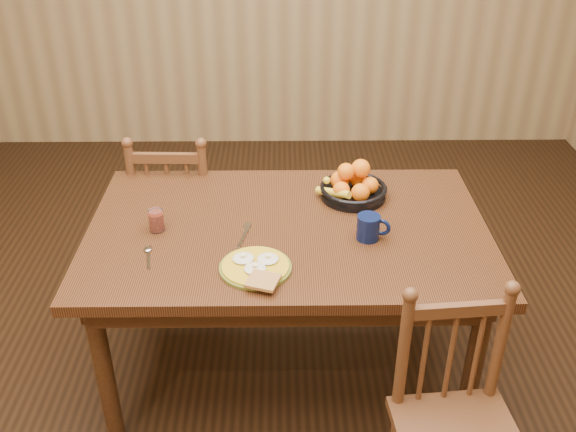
{
  "coord_description": "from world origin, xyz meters",
  "views": [
    {
      "loc": [
        -0.02,
        -2.18,
        2.11
      ],
      "look_at": [
        0.0,
        0.0,
        0.8
      ],
      "focal_mm": 40.0,
      "sensor_mm": 36.0,
      "label": 1
    }
  ],
  "objects_px": {
    "coffee_mug": "(369,227)",
    "fruit_bowl": "(353,186)",
    "chair_near": "(456,426)",
    "breakfast_plate": "(256,267)",
    "chair_far": "(178,215)",
    "dining_table": "(288,244)"
  },
  "relations": [
    {
      "from": "breakfast_plate",
      "to": "fruit_bowl",
      "type": "bearing_deg",
      "value": 53.28
    },
    {
      "from": "chair_far",
      "to": "fruit_bowl",
      "type": "height_order",
      "value": "fruit_bowl"
    },
    {
      "from": "fruit_bowl",
      "to": "chair_near",
      "type": "bearing_deg",
      "value": -74.86
    },
    {
      "from": "coffee_mug",
      "to": "fruit_bowl",
      "type": "xyz_separation_m",
      "value": [
        -0.03,
        0.33,
        0.0
      ]
    },
    {
      "from": "coffee_mug",
      "to": "breakfast_plate",
      "type": "bearing_deg",
      "value": -154.56
    },
    {
      "from": "chair_near",
      "to": "breakfast_plate",
      "type": "xyz_separation_m",
      "value": [
        -0.67,
        0.44,
        0.33
      ]
    },
    {
      "from": "chair_far",
      "to": "breakfast_plate",
      "type": "relative_size",
      "value": 3.0
    },
    {
      "from": "chair_far",
      "to": "coffee_mug",
      "type": "xyz_separation_m",
      "value": [
        0.86,
        -0.7,
        0.36
      ]
    },
    {
      "from": "breakfast_plate",
      "to": "coffee_mug",
      "type": "relative_size",
      "value": 2.26
    },
    {
      "from": "chair_far",
      "to": "fruit_bowl",
      "type": "distance_m",
      "value": 0.98
    },
    {
      "from": "dining_table",
      "to": "chair_far",
      "type": "xyz_separation_m",
      "value": [
        -0.55,
        0.61,
        -0.23
      ]
    },
    {
      "from": "chair_near",
      "to": "coffee_mug",
      "type": "distance_m",
      "value": 0.78
    },
    {
      "from": "fruit_bowl",
      "to": "coffee_mug",
      "type": "bearing_deg",
      "value": -84.55
    },
    {
      "from": "dining_table",
      "to": "chair_near",
      "type": "xyz_separation_m",
      "value": [
        0.55,
        -0.74,
        -0.24
      ]
    },
    {
      "from": "chair_near",
      "to": "coffee_mug",
      "type": "relative_size",
      "value": 6.61
    },
    {
      "from": "dining_table",
      "to": "chair_near",
      "type": "bearing_deg",
      "value": -53.38
    },
    {
      "from": "chair_near",
      "to": "fruit_bowl",
      "type": "distance_m",
      "value": 1.08
    },
    {
      "from": "breakfast_plate",
      "to": "fruit_bowl",
      "type": "distance_m",
      "value": 0.67
    },
    {
      "from": "chair_near",
      "to": "coffee_mug",
      "type": "height_order",
      "value": "chair_near"
    },
    {
      "from": "dining_table",
      "to": "chair_far",
      "type": "relative_size",
      "value": 1.77
    },
    {
      "from": "dining_table",
      "to": "coffee_mug",
      "type": "relative_size",
      "value": 11.99
    },
    {
      "from": "dining_table",
      "to": "chair_near",
      "type": "distance_m",
      "value": 0.95
    }
  ]
}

